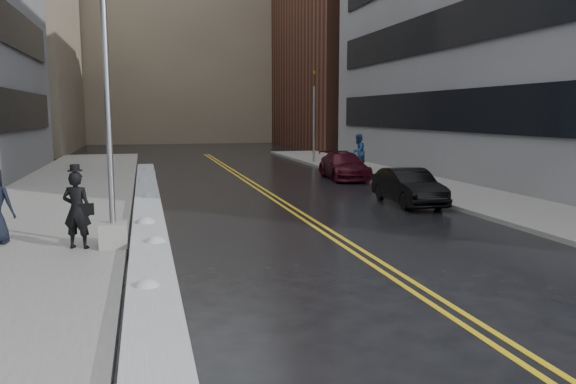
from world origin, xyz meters
TOP-DOWN VIEW (x-y plane):
  - ground at (0.00, 0.00)m, footprint 160.00×160.00m
  - sidewalk_west at (-5.75, 10.00)m, footprint 5.50×50.00m
  - sidewalk_east at (10.00, 10.00)m, footprint 4.00×50.00m
  - lane_line_left at (2.35, 10.00)m, footprint 0.12×50.00m
  - lane_line_right at (2.65, 10.00)m, footprint 0.12×50.00m
  - snow_ridge at (-2.45, 8.00)m, footprint 0.90×30.00m
  - building_east_far at (19.00, 42.00)m, footprint 14.00×20.00m
  - building_far at (2.00, 60.00)m, footprint 36.00×16.00m
  - lamppost at (-3.30, 2.00)m, footprint 0.65×0.65m
  - fire_hydrant at (9.00, 10.00)m, footprint 0.26×0.26m
  - traffic_signal at (8.50, 24.00)m, footprint 0.16×0.20m
  - pedestrian_fedora at (-4.11, 2.08)m, footprint 0.78×0.63m
  - pedestrian_east at (9.60, 18.73)m, footprint 1.25×1.23m
  - car_black at (6.94, 6.90)m, footprint 1.59×4.13m
  - car_maroon at (7.50, 15.34)m, footprint 2.28×4.84m

SIDE VIEW (x-z plane):
  - ground at x=0.00m, z-range 0.00..0.00m
  - lane_line_left at x=2.35m, z-range 0.00..0.01m
  - lane_line_right at x=2.65m, z-range 0.00..0.01m
  - sidewalk_west at x=-5.75m, z-range 0.00..0.15m
  - sidewalk_east at x=10.00m, z-range 0.00..0.15m
  - snow_ridge at x=-2.45m, z-range 0.00..0.34m
  - fire_hydrant at x=9.00m, z-range 0.18..0.91m
  - car_black at x=6.94m, z-range 0.00..1.34m
  - car_maroon at x=7.50m, z-range 0.00..1.36m
  - pedestrian_fedora at x=-4.11m, z-range 0.15..2.01m
  - pedestrian_east at x=9.60m, z-range 0.15..2.18m
  - lamppost at x=-3.30m, z-range -1.28..6.35m
  - traffic_signal at x=8.50m, z-range 0.40..6.40m
  - building_far at x=2.00m, z-range 0.00..22.00m
  - building_east_far at x=19.00m, z-range 0.00..28.00m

